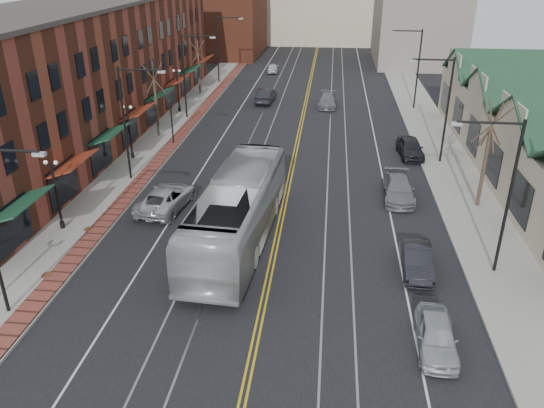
% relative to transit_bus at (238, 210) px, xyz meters
% --- Properties ---
extents(ground, '(160.00, 160.00, 0.00)m').
position_rel_transit_bus_xyz_m(ground, '(2.17, -7.89, -1.94)').
color(ground, black).
rests_on(ground, ground).
extents(sidewalk_left, '(4.00, 120.00, 0.15)m').
position_rel_transit_bus_xyz_m(sidewalk_left, '(-9.83, 12.11, -1.86)').
color(sidewalk_left, gray).
rests_on(sidewalk_left, ground).
extents(sidewalk_right, '(4.00, 120.00, 0.15)m').
position_rel_transit_bus_xyz_m(sidewalk_right, '(14.17, 12.11, -1.86)').
color(sidewalk_right, gray).
rests_on(sidewalk_right, ground).
extents(building_left, '(10.00, 50.00, 11.00)m').
position_rel_transit_bus_xyz_m(building_left, '(-16.83, 19.11, 3.56)').
color(building_left, brown).
rests_on(building_left, ground).
extents(building_right, '(8.00, 36.00, 4.60)m').
position_rel_transit_bus_xyz_m(building_right, '(20.17, 12.11, 0.36)').
color(building_right, '#BAA78F').
rests_on(building_right, ground).
extents(backdrop_left, '(14.00, 18.00, 14.00)m').
position_rel_transit_bus_xyz_m(backdrop_left, '(-13.83, 62.11, 5.06)').
color(backdrop_left, brown).
rests_on(backdrop_left, ground).
extents(backdrop_mid, '(22.00, 14.00, 9.00)m').
position_rel_transit_bus_xyz_m(backdrop_mid, '(2.17, 77.11, 2.56)').
color(backdrop_mid, '#BAA78F').
rests_on(backdrop_mid, ground).
extents(backdrop_right, '(12.00, 16.00, 11.00)m').
position_rel_transit_bus_xyz_m(backdrop_right, '(17.17, 57.11, 3.56)').
color(backdrop_right, slate).
rests_on(backdrop_right, ground).
extents(streetlight_l_1, '(3.33, 0.25, 8.00)m').
position_rel_transit_bus_xyz_m(streetlight_l_1, '(-8.88, 8.11, 3.09)').
color(streetlight_l_1, black).
rests_on(streetlight_l_1, sidewalk_left).
extents(streetlight_l_2, '(3.33, 0.25, 8.00)m').
position_rel_transit_bus_xyz_m(streetlight_l_2, '(-8.88, 24.11, 3.09)').
color(streetlight_l_2, black).
rests_on(streetlight_l_2, sidewalk_left).
extents(streetlight_l_3, '(3.33, 0.25, 8.00)m').
position_rel_transit_bus_xyz_m(streetlight_l_3, '(-8.88, 40.11, 3.09)').
color(streetlight_l_3, black).
rests_on(streetlight_l_3, sidewalk_left).
extents(streetlight_r_0, '(3.33, 0.25, 8.00)m').
position_rel_transit_bus_xyz_m(streetlight_r_0, '(13.21, -1.89, 3.09)').
color(streetlight_r_0, black).
rests_on(streetlight_r_0, sidewalk_right).
extents(streetlight_r_1, '(3.33, 0.25, 8.00)m').
position_rel_transit_bus_xyz_m(streetlight_r_1, '(13.21, 14.11, 3.09)').
color(streetlight_r_1, black).
rests_on(streetlight_r_1, sidewalk_right).
extents(streetlight_r_2, '(3.33, 0.25, 8.00)m').
position_rel_transit_bus_xyz_m(streetlight_r_2, '(13.21, 30.11, 3.09)').
color(streetlight_r_2, black).
rests_on(streetlight_r_2, sidewalk_right).
extents(lamppost_l_1, '(0.84, 0.28, 4.27)m').
position_rel_transit_bus_xyz_m(lamppost_l_1, '(-10.63, 0.11, 0.27)').
color(lamppost_l_1, black).
rests_on(lamppost_l_1, sidewalk_left).
extents(lamppost_l_2, '(0.84, 0.28, 4.27)m').
position_rel_transit_bus_xyz_m(lamppost_l_2, '(-10.63, 12.11, 0.27)').
color(lamppost_l_2, black).
rests_on(lamppost_l_2, sidewalk_left).
extents(lamppost_l_3, '(0.84, 0.28, 4.27)m').
position_rel_transit_bus_xyz_m(lamppost_l_3, '(-10.63, 26.11, 0.27)').
color(lamppost_l_3, black).
rests_on(lamppost_l_3, sidewalk_left).
extents(tree_left_near, '(1.78, 1.37, 6.48)m').
position_rel_transit_bus_xyz_m(tree_left_near, '(-10.33, 18.11, 1.58)').
color(tree_left_near, '#382B21').
rests_on(tree_left_near, sidewalk_left).
extents(tree_left_far, '(1.66, 1.28, 6.02)m').
position_rel_transit_bus_xyz_m(tree_left_far, '(-10.33, 34.11, 1.34)').
color(tree_left_far, '#382B21').
rests_on(tree_left_far, sidewalk_left).
extents(tree_right_mid, '(1.90, 1.46, 6.93)m').
position_rel_transit_bus_xyz_m(tree_right_mid, '(14.67, 6.11, 1.81)').
color(tree_right_mid, '#382B21').
rests_on(tree_right_mid, sidewalk_right).
extents(manhole_mid, '(0.60, 0.60, 0.02)m').
position_rel_transit_bus_xyz_m(manhole_mid, '(-9.03, -4.89, -1.78)').
color(manhole_mid, '#592D19').
rests_on(manhole_mid, sidewalk_left).
extents(manhole_far, '(0.60, 0.60, 0.02)m').
position_rel_transit_bus_xyz_m(manhole_far, '(-9.03, 0.11, -1.78)').
color(manhole_far, '#592D19').
rests_on(manhole_far, sidewalk_left).
extents(traffic_signal, '(0.18, 0.15, 3.80)m').
position_rel_transit_bus_xyz_m(traffic_signal, '(-8.43, 16.11, 0.41)').
color(traffic_signal, black).
rests_on(traffic_signal, sidewalk_left).
extents(transit_bus, '(4.14, 14.09, 3.87)m').
position_rel_transit_bus_xyz_m(transit_bus, '(0.00, 0.00, 0.00)').
color(transit_bus, '#BBBBBD').
rests_on(transit_bus, ground).
extents(parked_suv, '(3.18, 5.68, 1.50)m').
position_rel_transit_bus_xyz_m(parked_suv, '(-5.33, 3.70, -1.19)').
color(parked_suv, '#B8BBBF').
rests_on(parked_suv, ground).
extents(parked_car_a, '(1.77, 4.00, 1.34)m').
position_rel_transit_bus_xyz_m(parked_car_a, '(9.67, -8.18, -1.27)').
color(parked_car_a, '#B1B5B9').
rests_on(parked_car_a, ground).
extents(parked_car_b, '(1.55, 4.16, 1.36)m').
position_rel_transit_bus_xyz_m(parked_car_b, '(9.67, -2.17, -1.26)').
color(parked_car_b, black).
rests_on(parked_car_b, ground).
extents(parked_car_c, '(2.09, 4.90, 1.41)m').
position_rel_transit_bus_xyz_m(parked_car_c, '(9.67, 6.90, -1.23)').
color(parked_car_c, slate).
rests_on(parked_car_c, ground).
extents(parked_car_d, '(2.05, 4.53, 1.51)m').
position_rel_transit_bus_xyz_m(parked_car_d, '(11.47, 15.34, -1.18)').
color(parked_car_d, black).
rests_on(parked_car_d, ground).
extents(distant_car_left, '(1.93, 4.77, 1.54)m').
position_rel_transit_bus_xyz_m(distant_car_left, '(-2.24, 31.22, -1.17)').
color(distant_car_left, black).
rests_on(distant_car_left, ground).
extents(distant_car_right, '(2.01, 4.72, 1.36)m').
position_rel_transit_bus_xyz_m(distant_car_right, '(4.55, 30.14, -1.26)').
color(distant_car_right, slate).
rests_on(distant_car_right, ground).
extents(distant_car_far, '(1.88, 3.87, 1.27)m').
position_rel_transit_bus_xyz_m(distant_car_far, '(-3.30, 47.54, -1.30)').
color(distant_car_far, silver).
rests_on(distant_car_far, ground).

